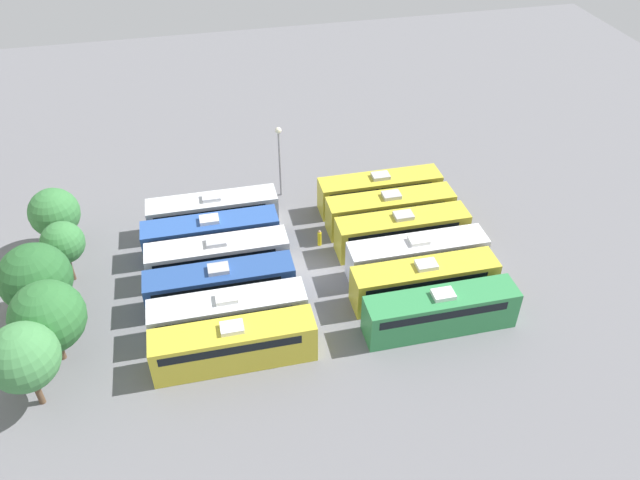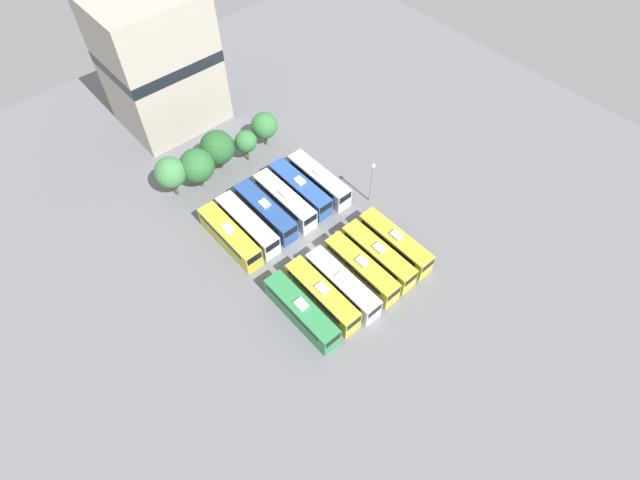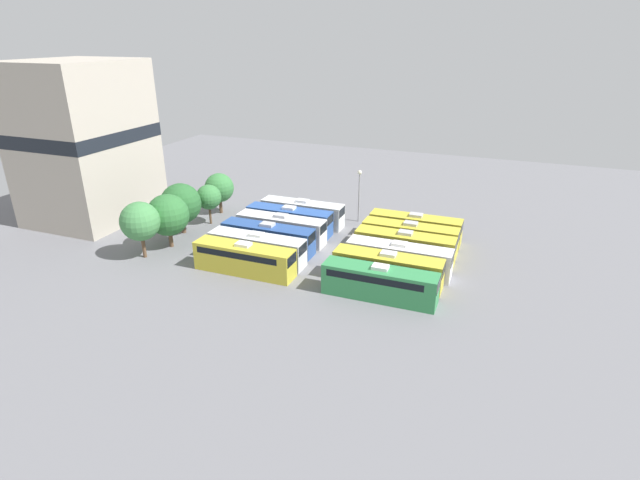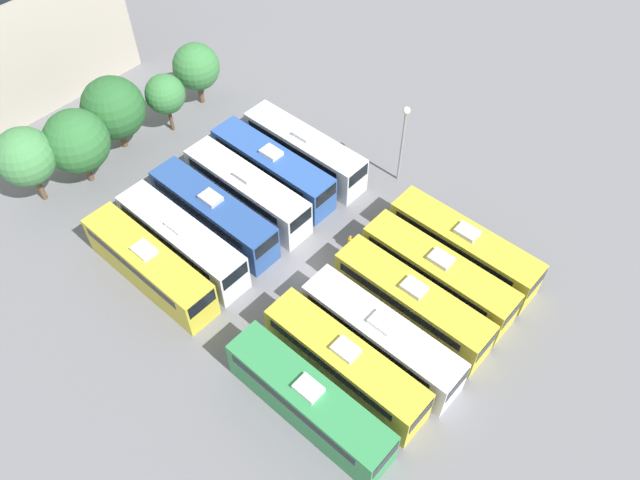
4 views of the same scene
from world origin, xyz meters
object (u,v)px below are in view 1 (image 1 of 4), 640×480
at_px(bus_3, 402,231).
at_px(bus_5, 379,191).
at_px(bus_11, 213,212).
at_px(light_pole, 279,150).
at_px(tree_1, 48,317).
at_px(worker_person, 320,238).
at_px(tree_0, 23,357).
at_px(tree_3, 63,243).
at_px(bus_8, 220,285).
at_px(tree_2, 35,278).
at_px(bus_7, 228,314).
at_px(bus_10, 211,235).
at_px(bus_1, 424,281).
at_px(bus_0, 440,311).
at_px(tree_4, 54,213).
at_px(bus_9, 218,257).
at_px(bus_6, 233,344).
at_px(bus_4, 390,210).
at_px(bus_2, 416,256).

distance_m(bus_3, bus_5, 6.39).
distance_m(bus_5, bus_11, 15.61).
height_order(light_pole, tree_1, light_pole).
relative_size(bus_11, worker_person, 7.15).
relative_size(tree_0, tree_3, 1.22).
distance_m(bus_8, tree_2, 13.40).
bearing_deg(bus_7, bus_10, 2.38).
relative_size(bus_1, bus_5, 1.00).
height_order(bus_10, bus_11, same).
xyz_separation_m(bus_7, tree_1, (0.05, 12.06, 2.37)).
bearing_deg(tree_3, bus_0, -113.43).
bearing_deg(bus_0, tree_4, 60.23).
bearing_deg(bus_9, bus_10, 5.29).
bearing_deg(tree_4, tree_0, 179.94).
distance_m(light_pole, tree_4, 20.39).
relative_size(bus_5, tree_3, 2.07).
xyz_separation_m(bus_3, bus_6, (-9.76, 15.67, 0.00)).
height_order(tree_3, tree_4, tree_4).
relative_size(bus_1, tree_3, 2.07).
bearing_deg(bus_4, bus_11, 78.32).
distance_m(bus_9, worker_person, 9.26).
height_order(bus_4, tree_4, tree_4).
xyz_separation_m(bus_11, tree_1, (-13.06, 12.12, 2.37)).
height_order(bus_0, bus_2, same).
bearing_deg(bus_5, bus_8, 121.59).
bearing_deg(bus_9, bus_3, -89.84).
bearing_deg(worker_person, tree_4, 78.38).
distance_m(bus_3, worker_person, 7.18).
bearing_deg(tree_3, bus_9, -99.72).
bearing_deg(bus_1, tree_4, 65.61).
bearing_deg(tree_3, bus_2, -101.09).
relative_size(bus_3, bus_9, 1.00).
relative_size(bus_6, tree_1, 1.71).
bearing_deg(bus_10, bus_9, -174.71).
height_order(bus_6, worker_person, bus_6).
bearing_deg(bus_0, tree_3, 66.57).
xyz_separation_m(bus_2, tree_2, (1.24, 29.25, 2.28)).
relative_size(bus_0, tree_4, 1.94).
distance_m(bus_7, tree_4, 18.59).
xyz_separation_m(bus_2, tree_3, (5.45, 27.77, 2.06)).
bearing_deg(tree_3, bus_5, -80.93).
height_order(bus_4, light_pole, light_pole).
bearing_deg(bus_5, bus_6, 135.95).
bearing_deg(light_pole, bus_8, 152.42).
height_order(tree_1, tree_4, tree_1).
relative_size(bus_2, bus_5, 1.00).
height_order(bus_1, bus_9, same).
relative_size(bus_5, tree_0, 1.69).
height_order(bus_8, tree_1, tree_1).
relative_size(bus_7, worker_person, 7.15).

